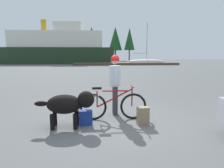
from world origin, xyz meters
TOP-DOWN VIEW (x-y plane):
  - ground_plane at (0.00, 0.00)m, footprint 160.00×160.00m
  - bicycle at (-0.07, 0.20)m, footprint 1.76×0.44m
  - person_cyclist at (0.03, 0.70)m, footprint 0.32×0.53m
  - dog at (-1.14, -0.29)m, footprint 1.39×0.53m
  - backpack at (0.63, -0.23)m, footprint 0.29×0.21m
  - handbag_pannier at (-0.77, -0.14)m, footprint 0.35×0.23m
  - dock_pier at (4.53, 30.13)m, footprint 18.18×2.46m
  - ferry_boat at (-8.58, 37.66)m, footprint 22.66×7.35m
  - sailboat_moored at (9.29, 35.01)m, footprint 7.44×2.08m
  - pine_tree_far_left at (-11.47, 55.51)m, footprint 3.92×3.92m
  - pine_tree_center at (4.91, 57.32)m, footprint 4.10×4.10m
  - pine_tree_far_right at (8.92, 55.08)m, footprint 3.13×3.13m
  - pine_tree_mid_back at (-2.48, 62.19)m, footprint 4.23×4.23m

SIDE VIEW (x-z plane):
  - ground_plane at x=0.00m, z-range 0.00..0.00m
  - handbag_pannier at x=-0.77m, z-range 0.00..0.36m
  - dock_pier at x=4.53m, z-range 0.00..0.40m
  - backpack at x=0.63m, z-range 0.00..0.44m
  - bicycle at x=-0.07m, z-range -0.07..0.83m
  - sailboat_moored at x=9.29m, z-range -3.55..4.54m
  - dog at x=-1.14m, z-range 0.13..1.00m
  - person_cyclist at x=0.03m, z-range 0.17..1.88m
  - ferry_boat at x=-8.58m, z-range -1.30..7.52m
  - pine_tree_far_left at x=-11.47m, z-range 1.60..10.90m
  - pine_tree_far_right at x=8.92m, z-range 1.61..11.30m
  - pine_tree_mid_back at x=-2.48m, z-range 1.23..12.16m
  - pine_tree_center at x=4.91m, z-range 1.59..11.86m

